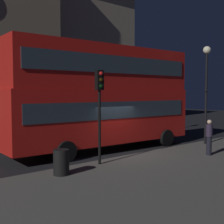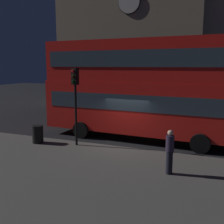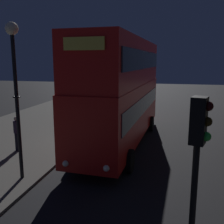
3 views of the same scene
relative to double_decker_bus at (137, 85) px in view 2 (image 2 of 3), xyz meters
name	(u,v)px [view 2 (image 2 of 3)]	position (x,y,z in m)	size (l,w,h in m)	color
ground_plane	(125,145)	(-0.20, -1.55, -3.18)	(80.00, 80.00, 0.00)	black
sidewalk_slab	(82,180)	(-0.20, -6.55, -3.12)	(44.00, 8.73, 0.12)	#4C4944
building_with_clock	(135,36)	(-4.20, 13.35, 4.16)	(14.15, 8.54, 14.66)	tan
double_decker_bus	(137,85)	(0.00, 0.00, 0.00)	(11.37, 3.18, 5.73)	red
traffic_light_near_kerb	(75,90)	(-2.49, -2.81, -0.13)	(0.36, 0.38, 4.07)	black
pedestrian	(170,151)	(2.78, -4.88, -2.14)	(0.32, 0.32, 1.76)	black
litter_bin	(38,134)	(-4.66, -3.21, -2.57)	(0.60, 0.60, 0.97)	black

